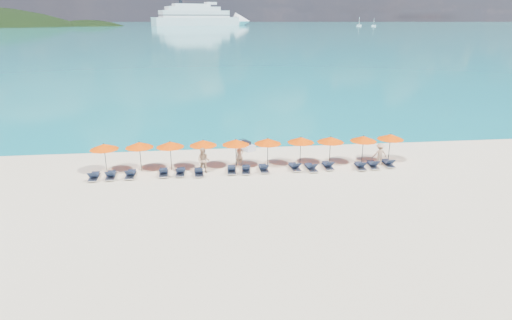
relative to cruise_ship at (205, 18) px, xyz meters
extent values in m
plane|color=beige|center=(1.24, -581.83, -10.20)|extent=(1400.00, 1400.00, 0.00)
cube|color=#1FA9B2|center=(1.24, 78.17, -10.20)|extent=(1600.00, 1300.00, 0.01)
ellipsoid|color=black|center=(-148.76, -21.83, -45.20)|extent=(162.00, 126.00, 85.50)
cube|color=white|center=(-11.41, -5.14, -4.87)|extent=(115.75, 67.67, 10.67)
cone|color=white|center=(52.77, 23.79, -4.87)|extent=(31.04, 31.04, 23.47)
cube|color=white|center=(-13.36, -6.02, 4.73)|extent=(93.04, 55.11, 8.53)
cube|color=white|center=(-15.30, -6.90, 11.13)|extent=(72.90, 44.48, 5.33)
cube|color=white|center=(-17.25, -7.77, 15.40)|extent=(50.19, 31.92, 3.73)
cube|color=black|center=(-13.36, -6.02, 3.13)|extent=(94.19, 55.78, 0.96)
cube|color=black|center=(-13.36, -6.02, 6.87)|extent=(91.88, 54.43, 0.96)
cylinder|color=black|center=(-30.67, -13.82, 19.67)|extent=(4.69, 4.69, 5.87)
cube|color=white|center=(196.86, -49.43, -9.37)|extent=(6.22, 2.07, 1.66)
cylinder|color=white|center=(196.86, -49.43, -3.98)|extent=(0.37, 0.37, 10.36)
cube|color=white|center=(211.45, -62.52, -9.45)|extent=(5.63, 1.88, 1.50)
cylinder|color=white|center=(211.45, -62.52, -4.57)|extent=(0.34, 0.34, 9.38)
cube|color=silver|center=(1.07, -572.16, -9.93)|extent=(1.68, 2.31, 0.50)
cube|color=black|center=(1.15, -572.33, -9.57)|extent=(0.80, 1.01, 0.32)
cylinder|color=black|center=(0.84, -571.68, -9.43)|extent=(0.47, 0.27, 0.05)
imported|color=tan|center=(0.23, -576.57, -9.35)|extent=(0.72, 0.58, 1.70)
imported|color=tan|center=(-2.53, -577.84, -9.24)|extent=(1.06, 0.80, 1.93)
imported|color=tan|center=(11.06, -577.59, -9.32)|extent=(1.16, 0.57, 1.77)
cylinder|color=black|center=(-9.71, -576.91, -9.10)|extent=(0.05, 0.05, 2.20)
cone|color=#F54700|center=(-9.71, -576.91, -8.18)|extent=(2.10, 2.10, 0.42)
sphere|color=black|center=(-9.71, -576.91, -7.96)|extent=(0.08, 0.08, 0.08)
cylinder|color=black|center=(-7.21, -576.73, -9.10)|extent=(0.05, 0.05, 2.20)
cone|color=#F54700|center=(-7.21, -576.73, -8.18)|extent=(2.10, 2.10, 0.42)
sphere|color=black|center=(-7.21, -576.73, -7.96)|extent=(0.08, 0.08, 0.08)
cylinder|color=black|center=(-4.96, -576.86, -9.10)|extent=(0.05, 0.05, 2.20)
cone|color=#F54700|center=(-4.96, -576.86, -8.18)|extent=(2.10, 2.10, 0.42)
sphere|color=black|center=(-4.96, -576.86, -7.96)|extent=(0.08, 0.08, 0.08)
cylinder|color=black|center=(-2.52, -576.74, -9.10)|extent=(0.05, 0.05, 2.20)
cone|color=#F54700|center=(-2.52, -576.74, -8.18)|extent=(2.10, 2.10, 0.42)
sphere|color=black|center=(-2.52, -576.74, -7.96)|extent=(0.08, 0.08, 0.08)
cylinder|color=black|center=(-0.07, -576.83, -9.10)|extent=(0.05, 0.05, 2.20)
cone|color=#F54700|center=(-0.07, -576.83, -8.18)|extent=(2.10, 2.10, 0.42)
sphere|color=black|center=(-0.07, -576.83, -7.96)|extent=(0.08, 0.08, 0.08)
cylinder|color=black|center=(2.38, -576.85, -9.10)|extent=(0.05, 0.05, 2.20)
cone|color=#F54700|center=(2.38, -576.85, -8.18)|extent=(2.10, 2.10, 0.42)
sphere|color=black|center=(2.38, -576.85, -7.96)|extent=(0.08, 0.08, 0.08)
cylinder|color=black|center=(4.96, -576.77, -9.10)|extent=(0.05, 0.05, 2.20)
cone|color=#F54700|center=(4.96, -576.77, -8.18)|extent=(2.10, 2.10, 0.42)
sphere|color=black|center=(4.96, -576.77, -7.96)|extent=(0.08, 0.08, 0.08)
cylinder|color=black|center=(7.26, -576.96, -9.10)|extent=(0.05, 0.05, 2.20)
cone|color=#F54700|center=(7.26, -576.96, -8.18)|extent=(2.10, 2.10, 0.42)
sphere|color=black|center=(7.26, -576.96, -7.96)|extent=(0.08, 0.08, 0.08)
cylinder|color=black|center=(9.88, -577.00, -9.10)|extent=(0.05, 0.05, 2.20)
cone|color=#F54700|center=(9.88, -577.00, -8.18)|extent=(2.10, 2.10, 0.42)
sphere|color=black|center=(9.88, -577.00, -7.96)|extent=(0.08, 0.08, 0.08)
cylinder|color=black|center=(12.19, -576.72, -9.10)|extent=(0.05, 0.05, 2.20)
cone|color=#F54700|center=(12.19, -576.72, -8.18)|extent=(2.10, 2.10, 0.42)
sphere|color=black|center=(12.19, -576.72, -7.96)|extent=(0.08, 0.08, 0.08)
cube|color=silver|center=(-10.31, -578.23, -10.06)|extent=(0.68, 1.72, 0.06)
cube|color=#162138|center=(-10.32, -577.98, -9.90)|extent=(0.59, 1.12, 0.04)
cube|color=#162138|center=(-10.29, -578.78, -9.65)|extent=(0.57, 0.55, 0.43)
cube|color=silver|center=(-9.17, -578.14, -10.06)|extent=(0.73, 1.74, 0.06)
cube|color=#162138|center=(-9.18, -577.89, -9.90)|extent=(0.62, 1.13, 0.04)
cube|color=#162138|center=(-9.13, -578.69, -9.65)|extent=(0.58, 0.57, 0.43)
cube|color=silver|center=(-7.80, -578.08, -10.06)|extent=(0.65, 1.71, 0.06)
cube|color=#162138|center=(-7.79, -577.83, -9.90)|extent=(0.57, 1.11, 0.04)
cube|color=#162138|center=(-7.81, -578.63, -9.65)|extent=(0.56, 0.55, 0.43)
cube|color=silver|center=(-5.46, -577.98, -10.06)|extent=(0.72, 1.74, 0.06)
cube|color=#162138|center=(-5.48, -577.73, -9.90)|extent=(0.62, 1.13, 0.04)
cube|color=#162138|center=(-5.43, -578.53, -9.65)|extent=(0.58, 0.57, 0.43)
cube|color=silver|center=(-4.24, -578.00, -10.06)|extent=(0.65, 1.71, 0.06)
cube|color=#162138|center=(-4.23, -577.75, -9.90)|extent=(0.57, 1.11, 0.04)
cube|color=#162138|center=(-4.25, -578.55, -9.65)|extent=(0.56, 0.55, 0.43)
cube|color=silver|center=(-2.91, -578.21, -10.06)|extent=(0.73, 1.74, 0.06)
cube|color=#162138|center=(-2.92, -577.96, -9.90)|extent=(0.62, 1.13, 0.04)
cube|color=#162138|center=(-2.87, -578.76, -9.65)|extent=(0.58, 0.57, 0.43)
cube|color=silver|center=(-0.48, -577.95, -10.06)|extent=(0.69, 1.72, 0.06)
cube|color=#162138|center=(-0.47, -577.70, -9.90)|extent=(0.59, 1.12, 0.04)
cube|color=#162138|center=(-0.51, -578.50, -9.65)|extent=(0.57, 0.56, 0.43)
cube|color=silver|center=(0.58, -578.03, -10.06)|extent=(0.79, 1.76, 0.06)
cube|color=#162138|center=(0.61, -577.78, -9.90)|extent=(0.66, 1.15, 0.04)
cube|color=#162138|center=(0.52, -578.58, -9.65)|extent=(0.60, 0.59, 0.43)
cube|color=silver|center=(1.92, -577.93, -10.06)|extent=(0.66, 1.71, 0.06)
cube|color=#162138|center=(1.91, -577.68, -9.90)|extent=(0.57, 1.11, 0.04)
cube|color=#162138|center=(1.93, -578.48, -9.65)|extent=(0.56, 0.55, 0.43)
cube|color=silver|center=(4.30, -577.87, -10.06)|extent=(0.78, 1.75, 0.06)
cube|color=#162138|center=(4.27, -577.62, -9.90)|extent=(0.65, 1.15, 0.04)
cube|color=#162138|center=(4.35, -578.42, -9.65)|extent=(0.60, 0.59, 0.43)
cube|color=silver|center=(5.48, -578.17, -10.06)|extent=(0.77, 1.75, 0.06)
cube|color=#162138|center=(5.46, -577.92, -9.90)|extent=(0.65, 1.15, 0.04)
cube|color=#162138|center=(5.53, -578.72, -9.65)|extent=(0.60, 0.58, 0.43)
cube|color=silver|center=(6.87, -577.87, -10.06)|extent=(0.64, 1.71, 0.06)
cube|color=#162138|center=(6.87, -577.62, -9.90)|extent=(0.56, 1.11, 0.04)
cube|color=#162138|center=(6.87, -578.42, -9.65)|extent=(0.56, 0.54, 0.43)
cube|color=silver|center=(9.30, -578.23, -10.06)|extent=(0.76, 1.75, 0.06)
cube|color=#162138|center=(9.32, -577.98, -9.90)|extent=(0.64, 1.14, 0.04)
cube|color=#162138|center=(9.26, -578.78, -9.65)|extent=(0.59, 0.58, 0.43)
cube|color=silver|center=(10.37, -578.09, -10.06)|extent=(0.78, 1.75, 0.06)
cube|color=#162138|center=(10.40, -577.84, -9.90)|extent=(0.66, 1.15, 0.04)
cube|color=#162138|center=(10.32, -578.64, -9.65)|extent=(0.60, 0.59, 0.43)
cube|color=silver|center=(11.67, -577.90, -10.06)|extent=(0.73, 1.74, 0.06)
cube|color=#162138|center=(11.69, -577.65, -9.90)|extent=(0.62, 1.13, 0.04)
cube|color=#162138|center=(11.64, -578.45, -9.65)|extent=(0.58, 0.57, 0.43)
camera|label=1|loc=(-2.15, -607.84, 0.79)|focal=30.00mm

